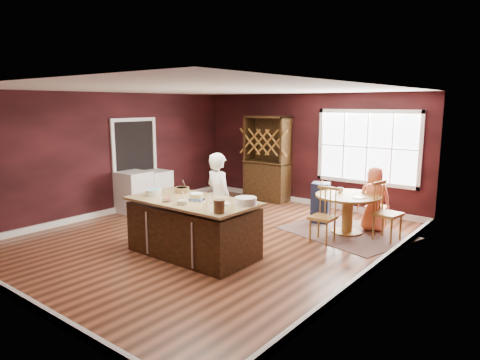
% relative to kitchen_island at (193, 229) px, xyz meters
% --- Properties ---
extents(room_shell, '(7.00, 7.00, 7.00)m').
position_rel_kitchen_island_xyz_m(room_shell, '(-0.35, 0.88, 0.91)').
color(room_shell, brown).
rests_on(room_shell, ground).
extents(window, '(2.36, 0.10, 1.66)m').
position_rel_kitchen_island_xyz_m(window, '(1.15, 4.35, 1.06)').
color(window, white).
rests_on(window, room_shell).
extents(doorway, '(0.08, 1.26, 2.13)m').
position_rel_kitchen_island_xyz_m(doorway, '(-3.32, 1.48, 0.59)').
color(doorway, white).
rests_on(doorway, room_shell).
extents(kitchen_island, '(2.15, 1.12, 0.92)m').
position_rel_kitchen_island_xyz_m(kitchen_island, '(0.00, 0.00, 0.00)').
color(kitchen_island, black).
rests_on(kitchen_island, ground).
extents(dining_table, '(1.23, 1.23, 0.75)m').
position_rel_kitchen_island_xyz_m(dining_table, '(1.49, 2.67, 0.10)').
color(dining_table, '#935529').
rests_on(dining_table, ground).
extents(baker, '(0.67, 0.52, 1.62)m').
position_rel_kitchen_island_xyz_m(baker, '(-0.06, 0.71, 0.37)').
color(baker, white).
rests_on(baker, ground).
extents(layer_cake, '(0.28, 0.28, 0.12)m').
position_rel_kitchen_island_xyz_m(layer_cake, '(0.08, 0.01, 0.54)').
color(layer_cake, white).
rests_on(layer_cake, kitchen_island).
extents(bowl_blue, '(0.27, 0.27, 0.10)m').
position_rel_kitchen_island_xyz_m(bowl_blue, '(-0.75, -0.16, 0.53)').
color(bowl_blue, white).
rests_on(bowl_blue, kitchen_island).
extents(bowl_yellow, '(0.25, 0.25, 0.09)m').
position_rel_kitchen_island_xyz_m(bowl_yellow, '(-0.55, 0.30, 0.53)').
color(bowl_yellow, olive).
rests_on(bowl_yellow, kitchen_island).
extents(bowl_pink, '(0.16, 0.16, 0.06)m').
position_rel_kitchen_island_xyz_m(bowl_pink, '(-0.23, -0.34, 0.51)').
color(bowl_pink, silver).
rests_on(bowl_pink, kitchen_island).
extents(bowl_olive, '(0.18, 0.18, 0.07)m').
position_rel_kitchen_island_xyz_m(bowl_olive, '(0.11, -0.32, 0.51)').
color(bowl_olive, beige).
rests_on(bowl_olive, kitchen_island).
extents(drinking_glass, '(0.08, 0.08, 0.17)m').
position_rel_kitchen_island_xyz_m(drinking_glass, '(0.41, -0.01, 0.56)').
color(drinking_glass, silver).
rests_on(drinking_glass, kitchen_island).
extents(dinner_plate, '(0.24, 0.24, 0.02)m').
position_rel_kitchen_island_xyz_m(dinner_plate, '(0.58, 0.07, 0.49)').
color(dinner_plate, '#FFEDD0').
rests_on(dinner_plate, kitchen_island).
extents(white_tub, '(0.34, 0.34, 0.12)m').
position_rel_kitchen_island_xyz_m(white_tub, '(0.88, 0.27, 0.54)').
color(white_tub, white).
rests_on(white_tub, kitchen_island).
extents(stoneware_crock, '(0.16, 0.16, 0.19)m').
position_rel_kitchen_island_xyz_m(stoneware_crock, '(0.90, -0.37, 0.58)').
color(stoneware_crock, '#462617').
rests_on(stoneware_crock, kitchen_island).
extents(rug, '(2.56, 2.21, 0.01)m').
position_rel_kitchen_island_xyz_m(rug, '(1.49, 2.67, -0.43)').
color(rug, brown).
rests_on(rug, ground).
extents(chair_east, '(0.49, 0.51, 1.08)m').
position_rel_kitchen_island_xyz_m(chair_east, '(2.24, 2.72, 0.10)').
color(chair_east, brown).
rests_on(chair_east, ground).
extents(chair_south, '(0.43, 0.41, 1.00)m').
position_rel_kitchen_island_xyz_m(chair_south, '(1.37, 1.88, 0.06)').
color(chair_south, olive).
rests_on(chair_south, ground).
extents(chair_north, '(0.42, 0.40, 0.93)m').
position_rel_kitchen_island_xyz_m(chair_north, '(1.78, 3.41, 0.02)').
color(chair_north, brown).
rests_on(chair_north, ground).
extents(seated_woman, '(0.74, 0.66, 1.26)m').
position_rel_kitchen_island_xyz_m(seated_woman, '(1.81, 3.14, 0.19)').
color(seated_woman, '#E76D47').
rests_on(seated_woman, ground).
extents(high_chair, '(0.45, 0.45, 0.88)m').
position_rel_kitchen_island_xyz_m(high_chair, '(0.72, 3.03, 0.00)').
color(high_chair, black).
rests_on(high_chair, ground).
extents(toddler, '(0.18, 0.14, 0.26)m').
position_rel_kitchen_island_xyz_m(toddler, '(0.74, 3.02, 0.37)').
color(toddler, '#8CA5BF').
rests_on(toddler, high_chair).
extents(table_plate, '(0.21, 0.21, 0.02)m').
position_rel_kitchen_island_xyz_m(table_plate, '(1.75, 2.54, 0.32)').
color(table_plate, beige).
rests_on(table_plate, dining_table).
extents(table_cup, '(0.16, 0.16, 0.10)m').
position_rel_kitchen_island_xyz_m(table_cup, '(1.26, 2.80, 0.36)').
color(table_cup, white).
rests_on(table_cup, dining_table).
extents(hutch, '(1.18, 0.49, 2.16)m').
position_rel_kitchen_island_xyz_m(hutch, '(-1.37, 4.10, 0.64)').
color(hutch, black).
rests_on(hutch, ground).
extents(washer, '(0.65, 0.63, 0.94)m').
position_rel_kitchen_island_xyz_m(washer, '(-2.99, 1.16, 0.03)').
color(washer, silver).
rests_on(washer, ground).
extents(dryer, '(0.61, 0.59, 0.89)m').
position_rel_kitchen_island_xyz_m(dryer, '(-2.99, 1.80, 0.00)').
color(dryer, white).
rests_on(dryer, ground).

